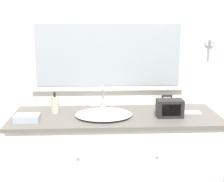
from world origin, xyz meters
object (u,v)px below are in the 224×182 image
at_px(soap_bottle, 55,105).
at_px(appliance_box, 170,108).
at_px(sink_basin, 104,114).
at_px(picture_frame, 167,101).

bearing_deg(soap_bottle, appliance_box, -9.21).
distance_m(sink_basin, appliance_box, 0.53).
xyz_separation_m(sink_basin, soap_bottle, (-0.40, 0.11, 0.05)).
relative_size(sink_basin, appliance_box, 2.19).
distance_m(soap_bottle, appliance_box, 0.93).
xyz_separation_m(soap_bottle, picture_frame, (0.96, 0.12, -0.02)).
distance_m(soap_bottle, picture_frame, 0.96).
height_order(sink_basin, soap_bottle, sink_basin).
relative_size(soap_bottle, picture_frame, 1.62).
relative_size(sink_basin, soap_bottle, 2.53).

